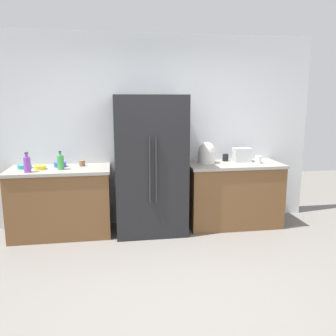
{
  "coord_description": "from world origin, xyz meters",
  "views": [
    {
      "loc": [
        -0.59,
        -2.9,
        1.79
      ],
      "look_at": [
        -0.04,
        0.5,
        1.1
      ],
      "focal_mm": 37.04,
      "sensor_mm": 36.0,
      "label": 1
    }
  ],
  "objects_px": {
    "rice_cooker": "(207,153)",
    "cup_c": "(82,163)",
    "bottle_a": "(61,162)",
    "bowl_b": "(60,164)",
    "cup_b": "(258,159)",
    "refrigerator": "(150,165)",
    "toaster": "(242,155)",
    "bottle_b": "(27,164)",
    "bowl_c": "(25,166)",
    "cup_a": "(225,158)",
    "bowl_a": "(40,167)"
  },
  "relations": [
    {
      "from": "cup_a",
      "to": "cup_c",
      "type": "bearing_deg",
      "value": -178.12
    },
    {
      "from": "refrigerator",
      "to": "bowl_a",
      "type": "xyz_separation_m",
      "value": [
        -1.41,
        0.02,
        0.01
      ]
    },
    {
      "from": "cup_b",
      "to": "bowl_a",
      "type": "xyz_separation_m",
      "value": [
        -2.95,
        0.02,
        -0.03
      ]
    },
    {
      "from": "bottle_b",
      "to": "cup_c",
      "type": "distance_m",
      "value": 0.71
    },
    {
      "from": "bowl_c",
      "to": "cup_c",
      "type": "bearing_deg",
      "value": 3.23
    },
    {
      "from": "cup_a",
      "to": "bowl_c",
      "type": "bearing_deg",
      "value": -177.76
    },
    {
      "from": "bottle_a",
      "to": "cup_b",
      "type": "height_order",
      "value": "bottle_a"
    },
    {
      "from": "bottle_b",
      "to": "cup_a",
      "type": "xyz_separation_m",
      "value": [
        2.66,
        0.38,
        -0.05
      ]
    },
    {
      "from": "cup_a",
      "to": "cup_b",
      "type": "bearing_deg",
      "value": -30.07
    },
    {
      "from": "bottle_a",
      "to": "rice_cooker",
      "type": "bearing_deg",
      "value": 4.29
    },
    {
      "from": "cup_c",
      "to": "cup_b",
      "type": "bearing_deg",
      "value": -3.92
    },
    {
      "from": "cup_a",
      "to": "bottle_b",
      "type": "bearing_deg",
      "value": -171.96
    },
    {
      "from": "toaster",
      "to": "bowl_b",
      "type": "relative_size",
      "value": 1.51
    },
    {
      "from": "cup_b",
      "to": "toaster",
      "type": "bearing_deg",
      "value": 143.73
    },
    {
      "from": "bottle_b",
      "to": "cup_b",
      "type": "relative_size",
      "value": 2.45
    },
    {
      "from": "bowl_a",
      "to": "bowl_b",
      "type": "height_order",
      "value": "bowl_b"
    },
    {
      "from": "cup_a",
      "to": "bowl_a",
      "type": "xyz_separation_m",
      "value": [
        -2.54,
        -0.22,
        -0.03
      ]
    },
    {
      "from": "toaster",
      "to": "cup_b",
      "type": "height_order",
      "value": "toaster"
    },
    {
      "from": "bottle_a",
      "to": "bowl_a",
      "type": "xyz_separation_m",
      "value": [
        -0.26,
        0.05,
        -0.07
      ]
    },
    {
      "from": "bottle_b",
      "to": "cup_a",
      "type": "height_order",
      "value": "bottle_b"
    },
    {
      "from": "cup_c",
      "to": "rice_cooker",
      "type": "bearing_deg",
      "value": -1.76
    },
    {
      "from": "cup_a",
      "to": "bowl_a",
      "type": "distance_m",
      "value": 2.55
    },
    {
      "from": "rice_cooker",
      "to": "cup_b",
      "type": "distance_m",
      "value": 0.73
    },
    {
      "from": "refrigerator",
      "to": "bowl_b",
      "type": "bearing_deg",
      "value": 171.67
    },
    {
      "from": "bowl_a",
      "to": "bowl_c",
      "type": "height_order",
      "value": "bowl_a"
    },
    {
      "from": "toaster",
      "to": "cup_b",
      "type": "relative_size",
      "value": 2.37
    },
    {
      "from": "bottle_b",
      "to": "bowl_b",
      "type": "height_order",
      "value": "bottle_b"
    },
    {
      "from": "bottle_a",
      "to": "cup_a",
      "type": "height_order",
      "value": "bottle_a"
    },
    {
      "from": "bottle_a",
      "to": "bowl_b",
      "type": "relative_size",
      "value": 1.5
    },
    {
      "from": "toaster",
      "to": "cup_c",
      "type": "relative_size",
      "value": 3.2
    },
    {
      "from": "refrigerator",
      "to": "cup_c",
      "type": "xyz_separation_m",
      "value": [
        -0.9,
        0.17,
        0.02
      ]
    },
    {
      "from": "refrigerator",
      "to": "cup_b",
      "type": "bearing_deg",
      "value": 0.24
    },
    {
      "from": "rice_cooker",
      "to": "bowl_c",
      "type": "distance_m",
      "value": 2.45
    },
    {
      "from": "cup_a",
      "to": "refrigerator",
      "type": "bearing_deg",
      "value": -168.03
    },
    {
      "from": "refrigerator",
      "to": "toaster",
      "type": "relative_size",
      "value": 7.64
    },
    {
      "from": "bowl_c",
      "to": "toaster",
      "type": "bearing_deg",
      "value": 0.27
    },
    {
      "from": "bottle_a",
      "to": "bottle_b",
      "type": "distance_m",
      "value": 0.4
    },
    {
      "from": "bottle_b",
      "to": "cup_a",
      "type": "bearing_deg",
      "value": 8.04
    },
    {
      "from": "rice_cooker",
      "to": "bottle_b",
      "type": "distance_m",
      "value": 2.36
    },
    {
      "from": "toaster",
      "to": "bottle_b",
      "type": "bearing_deg",
      "value": -174.39
    },
    {
      "from": "refrigerator",
      "to": "bottle_a",
      "type": "bearing_deg",
      "value": -178.65
    },
    {
      "from": "cup_a",
      "to": "bowl_a",
      "type": "bearing_deg",
      "value": -175.13
    },
    {
      "from": "toaster",
      "to": "cup_c",
      "type": "xyz_separation_m",
      "value": [
        -2.24,
        0.03,
        -0.06
      ]
    },
    {
      "from": "bowl_b",
      "to": "bottle_b",
      "type": "bearing_deg",
      "value": -137.97
    },
    {
      "from": "cup_a",
      "to": "cup_c",
      "type": "relative_size",
      "value": 1.35
    },
    {
      "from": "bottle_b",
      "to": "bowl_c",
      "type": "distance_m",
      "value": 0.3
    },
    {
      "from": "cup_a",
      "to": "cup_b",
      "type": "relative_size",
      "value": 1.0
    },
    {
      "from": "bowl_b",
      "to": "rice_cooker",
      "type": "bearing_deg",
      "value": -1.54
    },
    {
      "from": "cup_b",
      "to": "rice_cooker",
      "type": "bearing_deg",
      "value": 171.02
    },
    {
      "from": "rice_cooker",
      "to": "cup_c",
      "type": "height_order",
      "value": "rice_cooker"
    }
  ]
}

